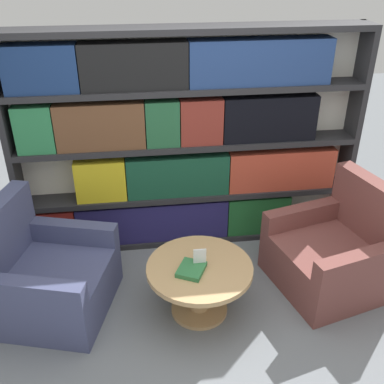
# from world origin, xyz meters

# --- Properties ---
(ground_plane) EXTENTS (14.00, 14.00, 0.00)m
(ground_plane) POSITION_xyz_m (0.00, 0.00, 0.00)
(ground_plane) COLOR slate
(bookshelf) EXTENTS (3.03, 0.30, 1.97)m
(bookshelf) POSITION_xyz_m (-0.05, 1.35, 0.98)
(bookshelf) COLOR silver
(bookshelf) RESTS_ON ground_plane
(armchair_left) EXTENTS (1.04, 1.04, 0.88)m
(armchair_left) POSITION_xyz_m (-1.21, 0.53, 0.29)
(armchair_left) COLOR #42476B
(armchair_left) RESTS_ON ground_plane
(armchair_right) EXTENTS (1.02, 1.02, 0.88)m
(armchair_right) POSITION_xyz_m (1.12, 0.53, 0.29)
(armchair_right) COLOR brown
(armchair_right) RESTS_ON ground_plane
(coffee_table) EXTENTS (0.80, 0.80, 0.44)m
(coffee_table) POSITION_xyz_m (-0.05, 0.33, 0.31)
(coffee_table) COLOR tan
(coffee_table) RESTS_ON ground_plane
(table_sign) EXTENTS (0.09, 0.06, 0.15)m
(table_sign) POSITION_xyz_m (-0.05, 0.33, 0.50)
(table_sign) COLOR black
(table_sign) RESTS_ON coffee_table
(stray_book) EXTENTS (0.25, 0.27, 0.04)m
(stray_book) POSITION_xyz_m (-0.11, 0.28, 0.45)
(stray_book) COLOR #2D703D
(stray_book) RESTS_ON coffee_table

